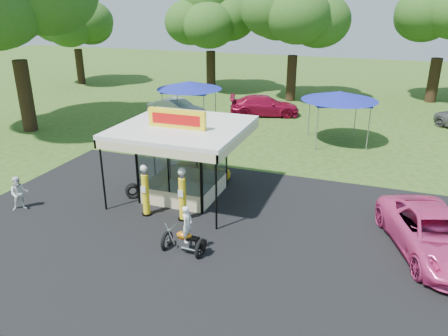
{
  "coord_description": "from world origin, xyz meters",
  "views": [
    {
      "loc": [
        6.03,
        -11.71,
        8.51
      ],
      "look_at": [
        0.3,
        4.0,
        2.03
      ],
      "focal_mm": 35.0,
      "sensor_mm": 36.0,
      "label": 1
    }
  ],
  "objects": [
    {
      "name": "ground",
      "position": [
        0.0,
        0.0,
        0.0
      ],
      "size": [
        120.0,
        120.0,
        0.0
      ],
      "primitive_type": "plane",
      "color": "#294916",
      "rests_on": "ground"
    },
    {
      "name": "asphalt_apron",
      "position": [
        0.0,
        2.0,
        0.02
      ],
      "size": [
        20.0,
        14.0,
        0.04
      ],
      "primitive_type": "cube",
      "color": "black",
      "rests_on": "ground"
    },
    {
      "name": "gas_station_kiosk",
      "position": [
        -2.0,
        4.99,
        1.78
      ],
      "size": [
        5.4,
        5.4,
        4.18
      ],
      "color": "white",
      "rests_on": "ground"
    },
    {
      "name": "gas_pump_left",
      "position": [
        -2.65,
        2.63,
        1.09
      ],
      "size": [
        0.43,
        0.43,
        2.28
      ],
      "color": "black",
      "rests_on": "ground"
    },
    {
      "name": "gas_pump_right",
      "position": [
        -1.03,
        2.75,
        1.11
      ],
      "size": [
        0.43,
        0.43,
        2.32
      ],
      "color": "black",
      "rests_on": "ground"
    },
    {
      "name": "motorcycle",
      "position": [
        0.14,
        0.52,
        0.75
      ],
      "size": [
        1.64,
        0.83,
        1.93
      ],
      "rotation": [
        0.0,
        0.0,
        -0.05
      ],
      "color": "black",
      "rests_on": "ground"
    },
    {
      "name": "spare_tires",
      "position": [
        -4.11,
        3.93,
        0.34
      ],
      "size": [
        0.86,
        0.75,
        0.7
      ],
      "rotation": [
        0.0,
        0.0,
        0.49
      ],
      "color": "black",
      "rests_on": "ground"
    },
    {
      "name": "kiosk_car",
      "position": [
        -2.0,
        7.2,
        0.48
      ],
      "size": [
        2.82,
        1.13,
        0.96
      ],
      "primitive_type": "imported",
      "rotation": [
        0.0,
        0.0,
        1.57
      ],
      "color": "yellow",
      "rests_on": "ground"
    },
    {
      "name": "pink_sedan",
      "position": [
        8.38,
        3.52,
        0.78
      ],
      "size": [
        4.34,
        6.16,
        1.56
      ],
      "primitive_type": "imported",
      "rotation": [
        0.0,
        0.0,
        0.35
      ],
      "color": "#E13D88",
      "rests_on": "ground"
    },
    {
      "name": "spectator_west",
      "position": [
        -8.02,
        1.24,
        0.76
      ],
      "size": [
        0.94,
        0.92,
        1.53
      ],
      "primitive_type": "imported",
      "rotation": [
        0.0,
        0.0,
        0.7
      ],
      "color": "white",
      "rests_on": "ground"
    },
    {
      "name": "bg_car_a",
      "position": [
        -8.35,
        17.36,
        0.76
      ],
      "size": [
        4.84,
        2.53,
        1.52
      ],
      "primitive_type": "imported",
      "rotation": [
        0.0,
        0.0,
        1.36
      ],
      "color": "white",
      "rests_on": "ground"
    },
    {
      "name": "bg_car_b",
      "position": [
        -2.45,
        20.75,
        0.78
      ],
      "size": [
        5.76,
        3.67,
        1.55
      ],
      "primitive_type": "imported",
      "rotation": [
        0.0,
        0.0,
        1.87
      ],
      "color": "maroon",
      "rests_on": "ground"
    },
    {
      "name": "tent_west",
      "position": [
        -6.68,
        16.06,
        2.88
      ],
      "size": [
        4.56,
        4.56,
        3.19
      ],
      "rotation": [
        0.0,
        0.0,
        0.1
      ],
      "color": "gray",
      "rests_on": "ground"
    },
    {
      "name": "tent_east",
      "position": [
        3.62,
        15.61,
        2.95
      ],
      "size": [
        4.67,
        4.67,
        3.26
      ],
      "rotation": [
        0.0,
        0.0,
        0.32
      ],
      "color": "gray",
      "rests_on": "ground"
    },
    {
      "name": "oak_far_a",
      "position": [
        -24.54,
        27.36,
        6.44
      ],
      "size": [
        8.54,
        8.54,
        10.12
      ],
      "color": "black",
      "rests_on": "ground"
    },
    {
      "name": "oak_far_b",
      "position": [
        -10.08,
        28.7,
        6.74
      ],
      "size": [
        8.86,
        8.86,
        10.57
      ],
      "color": "black",
      "rests_on": "ground"
    },
    {
      "name": "oak_far_c",
      "position": [
        -1.66,
        26.79,
        7.11
      ],
      "size": [
        9.5,
        9.5,
        11.2
      ],
      "color": "black",
      "rests_on": "ground"
    },
    {
      "name": "oak_far_d",
      "position": [
        10.12,
        30.51,
        6.73
      ],
      "size": [
        8.87,
        8.87,
        10.56
      ],
      "color": "black",
      "rests_on": "ground"
    }
  ]
}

